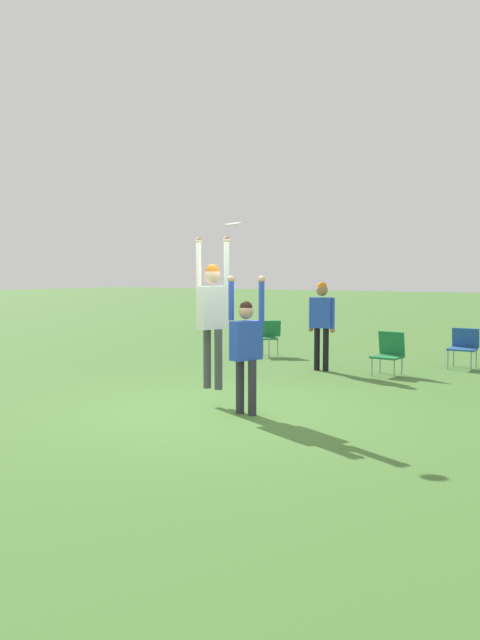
% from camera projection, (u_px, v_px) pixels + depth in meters
% --- Properties ---
extents(ground_plane, '(120.00, 120.00, 0.00)m').
position_uv_depth(ground_plane, '(218.00, 411.00, 9.05)').
color(ground_plane, '#477533').
extents(person_jumping, '(0.62, 0.50, 2.29)m').
position_uv_depth(person_jumping, '(213.00, 308.00, 9.35)').
color(person_jumping, '#4C4C51').
rests_on(person_jumping, ground_plane).
extents(person_defending, '(0.61, 0.49, 1.96)m').
position_uv_depth(person_defending, '(246.00, 342.00, 8.76)').
color(person_defending, '#2D2D38').
rests_on(person_defending, ground_plane).
extents(frisbee, '(0.24, 0.24, 0.06)m').
position_uv_depth(frisbee, '(233.00, 224.00, 8.98)').
color(frisbee, white).
extents(camping_chair_0, '(0.69, 0.77, 0.85)m').
position_uv_depth(camping_chair_0, '(268.00, 335.00, 15.09)').
color(camping_chair_0, gray).
rests_on(camping_chair_0, ground_plane).
extents(camping_chair_1, '(0.58, 0.62, 0.84)m').
position_uv_depth(camping_chair_1, '(464.00, 345.00, 13.12)').
color(camping_chair_1, gray).
rests_on(camping_chair_1, ground_plane).
extents(camping_chair_2, '(0.56, 0.60, 0.85)m').
position_uv_depth(camping_chair_2, '(389.00, 351.00, 12.23)').
color(camping_chair_2, gray).
rests_on(camping_chair_2, ground_plane).
extents(person_spectator_far, '(0.59, 0.25, 1.82)m').
position_uv_depth(person_spectator_far, '(322.00, 317.00, 12.72)').
color(person_spectator_far, black).
rests_on(person_spectator_far, ground_plane).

